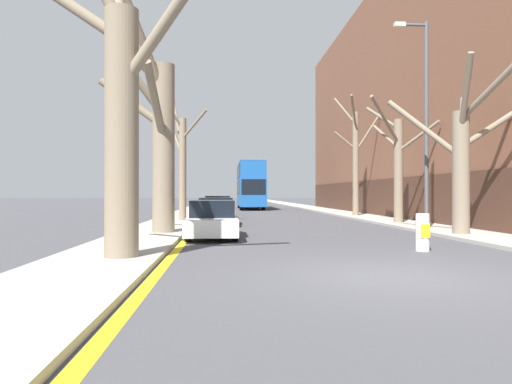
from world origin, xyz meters
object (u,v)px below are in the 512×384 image
at_px(street_tree_right_0, 462,157).
at_px(parked_car_3, 219,206).
at_px(street_tree_left_1, 159,134).
at_px(lamp_post, 424,115).
at_px(parked_car_1, 216,212).
at_px(street_tree_right_2, 356,158).
at_px(traffic_bollard, 423,232).
at_px(parked_car_0, 213,220).
at_px(street_tree_left_2, 182,161).
at_px(street_tree_left_0, 117,105).
at_px(street_tree_right_1, 397,163).
at_px(double_decker_bus, 250,183).
at_px(parked_car_2, 218,208).

height_order(street_tree_right_0, parked_car_3, street_tree_right_0).
height_order(street_tree_left_1, lamp_post, lamp_post).
bearing_deg(parked_car_1, street_tree_right_2, 37.69).
xyz_separation_m(parked_car_1, lamp_post, (8.44, -4.95, 4.07)).
bearing_deg(street_tree_left_1, street_tree_right_0, -6.67).
distance_m(street_tree_left_1, street_tree_right_2, 16.84).
height_order(street_tree_right_2, traffic_bollard, street_tree_right_2).
bearing_deg(street_tree_right_0, parked_car_0, 177.36).
bearing_deg(street_tree_right_2, lamp_post, -93.30).
bearing_deg(street_tree_left_1, street_tree_left_2, 89.23).
relative_size(parked_car_3, traffic_bollard, 4.31).
xyz_separation_m(street_tree_left_0, street_tree_left_1, (0.01, 6.50, 0.17)).
xyz_separation_m(street_tree_left_1, parked_car_0, (2.03, -0.87, -3.17)).
bearing_deg(lamp_post, street_tree_right_1, 81.88).
height_order(parked_car_1, lamp_post, lamp_post).
height_order(parked_car_0, lamp_post, lamp_post).
distance_m(street_tree_left_1, parked_car_1, 6.70).
bearing_deg(street_tree_right_1, street_tree_right_0, -90.97).
bearing_deg(street_tree_right_0, street_tree_right_2, 89.38).
distance_m(street_tree_left_0, street_tree_right_1, 16.13).
height_order(double_decker_bus, parked_car_1, double_decker_bus).
xyz_separation_m(double_decker_bus, parked_car_2, (-3.02, -17.53, -1.91)).
relative_size(street_tree_left_0, parked_car_0, 1.98).
relative_size(parked_car_0, parked_car_1, 1.06).
relative_size(street_tree_left_2, street_tree_right_0, 1.14).
bearing_deg(street_tree_right_2, street_tree_right_0, -90.62).
relative_size(street_tree_left_2, double_decker_bus, 0.66).
distance_m(parked_car_1, parked_car_3, 11.83).
bearing_deg(parked_car_1, street_tree_right_0, -37.30).
relative_size(street_tree_right_2, parked_car_3, 1.86).
bearing_deg(traffic_bollard, street_tree_right_0, 50.41).
bearing_deg(street_tree_left_0, parked_car_3, 85.11).
xyz_separation_m(street_tree_right_2, parked_car_2, (-9.13, -1.30, -3.25)).
distance_m(street_tree_right_1, double_decker_bus, 24.45).
distance_m(street_tree_left_0, parked_car_2, 18.17).
bearing_deg(parked_car_2, street_tree_right_2, 8.09).
bearing_deg(street_tree_left_1, traffic_bollard, -33.11).
height_order(street_tree_right_2, parked_car_2, street_tree_right_2).
xyz_separation_m(street_tree_left_1, parked_car_1, (2.03, 5.55, -3.15)).
distance_m(street_tree_left_0, street_tree_left_1, 6.51).
bearing_deg(parked_car_1, lamp_post, -30.37).
bearing_deg(parked_car_2, traffic_bollard, -70.51).
relative_size(street_tree_left_2, parked_car_3, 1.62).
height_order(street_tree_right_0, double_decker_bus, street_tree_right_0).
distance_m(street_tree_right_2, parked_car_3, 10.82).
xyz_separation_m(street_tree_left_2, parked_car_0, (1.92, -8.98, -2.75)).
relative_size(street_tree_right_1, traffic_bollard, 5.98).
bearing_deg(double_decker_bus, street_tree_left_2, -103.39).
relative_size(parked_car_0, parked_car_3, 0.97).
relative_size(lamp_post, traffic_bollard, 8.31).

